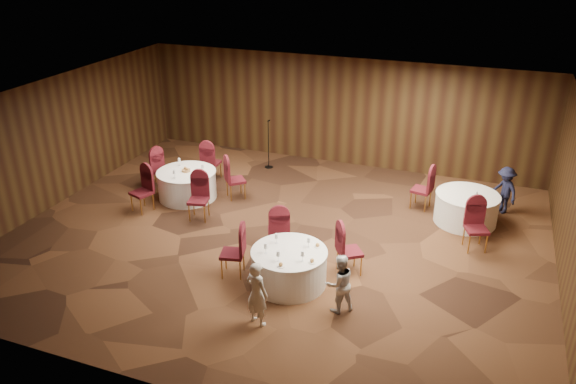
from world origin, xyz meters
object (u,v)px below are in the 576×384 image
(table_main, at_px, (289,267))
(table_left, at_px, (187,184))
(mic_stand, at_px, (269,154))
(woman_b, at_px, (339,283))
(man_c, at_px, (505,190))
(table_right, at_px, (466,208))
(woman_a, at_px, (257,294))

(table_main, bearing_deg, table_left, 144.29)
(mic_stand, relative_size, woman_b, 1.26)
(table_main, height_order, woman_b, woman_b)
(table_left, xyz_separation_m, man_c, (7.83, 2.01, 0.23))
(table_left, distance_m, woman_b, 6.08)
(woman_b, relative_size, man_c, 0.96)
(mic_stand, bearing_deg, table_main, -63.86)
(table_left, bearing_deg, table_main, -35.71)
(table_main, height_order, table_right, same)
(table_right, xyz_separation_m, mic_stand, (-5.78, 1.55, 0.04))
(table_left, bearing_deg, mic_stand, 65.47)
(table_left, xyz_separation_m, woman_b, (5.09, -3.31, 0.21))
(mic_stand, height_order, woman_b, mic_stand)
(table_right, height_order, woman_b, woman_b)
(table_left, relative_size, man_c, 1.28)
(table_left, bearing_deg, woman_a, -47.67)
(woman_a, relative_size, woman_b, 1.09)
(woman_a, bearing_deg, table_left, -28.72)
(table_main, distance_m, woman_b, 1.29)
(table_main, relative_size, woman_b, 1.30)
(table_right, relative_size, woman_a, 1.19)
(mic_stand, distance_m, woman_a, 7.36)
(mic_stand, relative_size, woman_a, 1.16)
(mic_stand, relative_size, man_c, 1.21)
(table_main, bearing_deg, table_right, 52.01)
(table_main, distance_m, man_c, 6.22)
(table_main, distance_m, woman_a, 1.41)
(man_c, bearing_deg, table_left, -116.65)
(table_left, height_order, table_right, same)
(woman_a, xyz_separation_m, man_c, (4.00, 6.21, -0.03))
(table_main, bearing_deg, mic_stand, 116.14)
(mic_stand, xyz_separation_m, man_c, (6.61, -0.67, 0.19))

